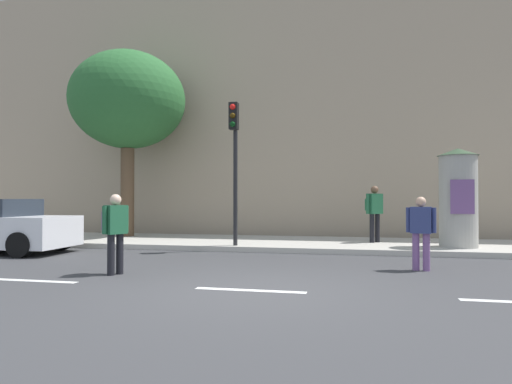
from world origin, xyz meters
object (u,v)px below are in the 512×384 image
Objects in this scene: pedestrian_with_bag at (374,208)px; poster_column at (458,197)px; traffic_light at (234,149)px; street_tree at (128,101)px; pedestrian_tallest at (115,227)px; pedestrian_in_dark_shirt at (421,228)px.

poster_column is at bearing -22.73° from pedestrian_with_bag.
pedestrian_with_bag is at bearing 25.96° from traffic_light.
street_tree reaches higher than pedestrian_tallest.
pedestrian_tallest is at bearing -163.04° from pedestrian_in_dark_shirt.
traffic_light is at bearing 151.38° from pedestrian_in_dark_shirt.
pedestrian_with_bag is at bearing 157.27° from poster_column.
pedestrian_with_bag reaches higher than pedestrian_in_dark_shirt.
traffic_light is 2.66× the size of pedestrian_in_dark_shirt.
street_tree reaches higher than poster_column.
pedestrian_with_bag is (5.08, 6.17, 0.26)m from pedestrian_tallest.
poster_column is 11.23m from street_tree.
pedestrian_tallest is at bearing -129.44° from pedestrian_with_bag.
street_tree reaches higher than pedestrian_with_bag.
street_tree is at bearing 176.17° from pedestrian_with_bag.
poster_column is 2.39m from pedestrian_with_bag.
pedestrian_in_dark_shirt is at bearing -80.17° from pedestrian_with_bag.
street_tree is 9.23m from pedestrian_with_bag.
street_tree is (-10.60, 1.48, 3.41)m from poster_column.
pedestrian_with_bag is at bearing -3.83° from street_tree.
pedestrian_tallest is 0.91× the size of pedestrian_with_bag.
traffic_light is 1.49× the size of poster_column.
street_tree is 11.19m from pedestrian_in_dark_shirt.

